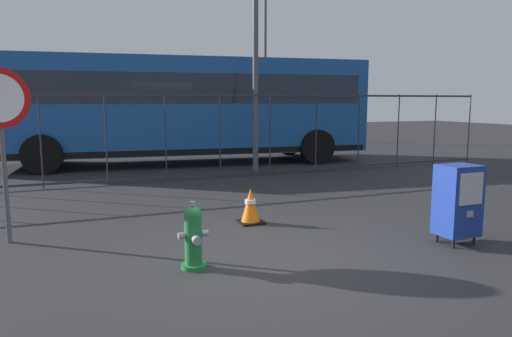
# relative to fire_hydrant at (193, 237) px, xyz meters

# --- Properties ---
(ground_plane) EXTENTS (60.00, 60.00, 0.00)m
(ground_plane) POSITION_rel_fire_hydrant_xyz_m (0.86, -0.13, -0.35)
(ground_plane) COLOR #262628
(fire_hydrant) EXTENTS (0.33, 0.32, 0.75)m
(fire_hydrant) POSITION_rel_fire_hydrant_xyz_m (0.00, 0.00, 0.00)
(fire_hydrant) COLOR #1E7238
(fire_hydrant) RESTS_ON ground_plane
(newspaper_box_primary) EXTENTS (0.48, 0.42, 1.02)m
(newspaper_box_primary) POSITION_rel_fire_hydrant_xyz_m (3.34, -0.38, 0.22)
(newspaper_box_primary) COLOR black
(newspaper_box_primary) RESTS_ON ground_plane
(stop_sign) EXTENTS (0.71, 0.31, 2.23)m
(stop_sign) POSITION_rel_fire_hydrant_xyz_m (-1.97, 1.81, 1.25)
(stop_sign) COLOR #4C4F54
(stop_sign) RESTS_ON ground_plane
(traffic_cone) EXTENTS (0.36, 0.36, 0.53)m
(traffic_cone) POSITION_rel_fire_hydrant_xyz_m (1.28, 1.58, -0.09)
(traffic_cone) COLOR black
(traffic_cone) RESTS_ON ground_plane
(fence_barrier) EXTENTS (18.03, 0.04, 2.00)m
(fence_barrier) POSITION_rel_fire_hydrant_xyz_m (0.86, 5.77, 0.67)
(fence_barrier) COLOR #2D2D33
(fence_barrier) RESTS_ON ground_plane
(bus_near) EXTENTS (10.71, 3.70, 3.00)m
(bus_near) POSITION_rel_fire_hydrant_xyz_m (2.00, 8.77, 1.36)
(bus_near) COLOR #19519E
(bus_near) RESTS_ON ground_plane
(street_light_near_left) EXTENTS (0.32, 0.32, 7.68)m
(street_light_near_left) POSITION_rel_fire_hydrant_xyz_m (7.36, 15.32, 4.06)
(street_light_near_left) COLOR #4C4F54
(street_light_near_left) RESTS_ON ground_plane
(street_light_near_right) EXTENTS (0.32, 0.32, 6.87)m
(street_light_near_right) POSITION_rel_fire_hydrant_xyz_m (3.21, 6.18, 3.64)
(street_light_near_right) COLOR #4C4F54
(street_light_near_right) RESTS_ON ground_plane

